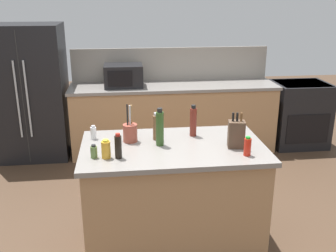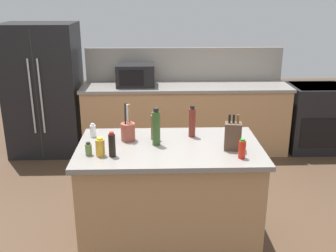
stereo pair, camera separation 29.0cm
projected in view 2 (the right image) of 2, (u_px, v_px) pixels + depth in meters
ground_plane at (169, 243)px, 3.52m from camera, size 14.00×14.00×0.00m
back_counter_run at (185, 118)px, 5.46m from camera, size 2.81×0.66×0.94m
wall_backsplash at (184, 64)px, 5.53m from camera, size 2.77×0.03×0.46m
kitchen_island at (169, 196)px, 3.37m from camera, size 1.50×0.89×0.94m
refrigerator at (44, 90)px, 5.31m from camera, size 0.95×0.75×1.76m
range_oven at (315, 117)px, 5.51m from camera, size 0.76×0.65×0.92m
microwave at (136, 75)px, 5.24m from camera, size 0.50×0.39×0.29m
knife_block at (233, 136)px, 3.10m from camera, size 0.14×0.12×0.29m
utensil_crock at (128, 131)px, 3.31m from camera, size 0.12×0.12×0.32m
vinegar_bottle at (192, 122)px, 3.38m from camera, size 0.06×0.06×0.28m
honey_jar at (100, 147)px, 2.99m from camera, size 0.07×0.07×0.15m
salt_shaker at (93, 131)px, 3.39m from camera, size 0.05×0.05×0.12m
hot_sauce_bottle at (242, 149)px, 2.95m from camera, size 0.06×0.06×0.15m
soy_sauce_bottle at (112, 145)px, 2.98m from camera, size 0.05×0.05×0.20m
spice_jar_oregano at (89, 149)px, 3.01m from camera, size 0.05×0.05×0.11m
olive_oil_bottle at (156, 128)px, 3.18m from camera, size 0.06×0.06×0.32m
pepper_grinder at (154, 127)px, 3.32m from camera, size 0.05×0.05×0.24m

